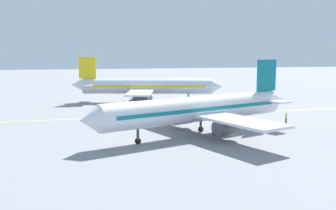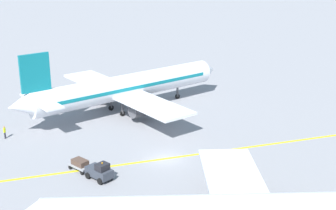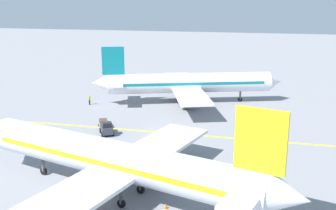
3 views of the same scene
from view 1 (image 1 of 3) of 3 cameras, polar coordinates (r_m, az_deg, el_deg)
name	(u,v)px [view 1 (image 1 of 3)]	position (r m, az deg, el deg)	size (l,w,h in m)	color
ground_plane	(166,115)	(73.43, -0.34, -1.52)	(400.00, 400.00, 0.00)	gray
apron_yellow_centreline	(166,115)	(73.43, -0.34, -1.51)	(0.40, 120.00, 0.01)	yellow
airplane_at_gate	(199,109)	(55.91, 4.57, -0.63)	(28.01, 34.22, 10.60)	silver
airplane_adjacent_stand	(146,87)	(92.00, -3.27, 2.69)	(28.41, 35.09, 10.60)	silver
baggage_tug_dark	(202,107)	(78.15, 5.00, -0.31)	(3.34, 2.88, 2.11)	#333842
baggage_cart_trailing	(215,110)	(76.10, 6.89, -0.66)	(2.95, 2.56, 1.24)	gray
ground_crew_worker	(286,117)	(68.66, 16.77, -1.74)	(0.57, 0.28, 1.68)	#23232D
traffic_cone_near_nose	(124,101)	(92.75, -6.47, 0.56)	(0.32, 0.32, 0.55)	orange
traffic_cone_mid_apron	(141,106)	(83.75, -3.92, -0.19)	(0.32, 0.32, 0.55)	orange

